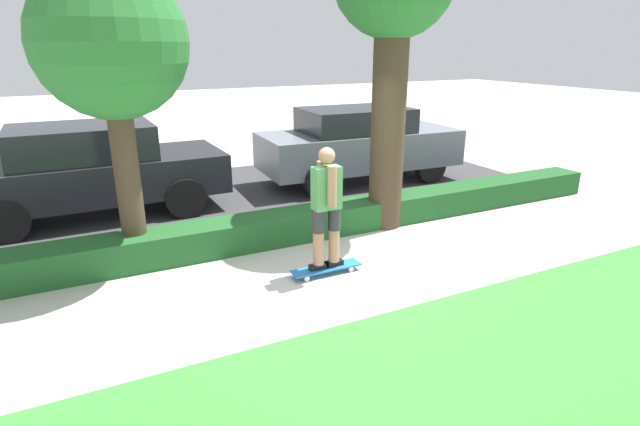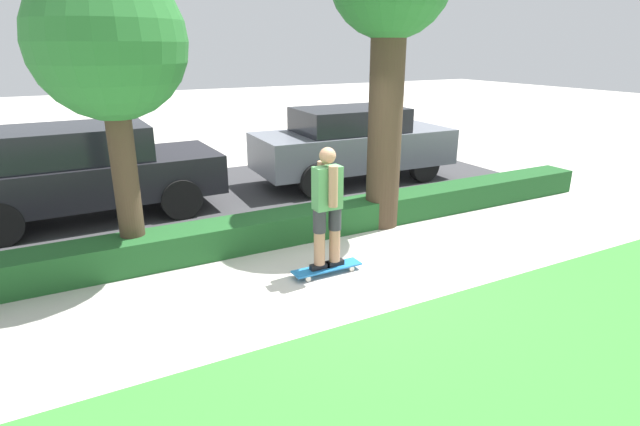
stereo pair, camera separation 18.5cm
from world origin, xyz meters
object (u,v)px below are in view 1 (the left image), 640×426
skateboard (326,268)px  tree_near (111,47)px  skater_person (326,206)px  parked_car_front (92,169)px  parked_car_middle (359,143)px

skateboard → tree_near: (-2.21, 1.48, 2.79)m
skater_person → parked_car_front: (-2.56, 3.99, -0.11)m
parked_car_front → skater_person: bearing=-58.5°
skater_person → parked_car_middle: 4.84m
skateboard → parked_car_front: 4.81m
skateboard → tree_near: 3.85m
parked_car_front → parked_car_middle: bearing=-1.7°
skateboard → parked_car_middle: size_ratio=0.22×
skateboard → parked_car_front: (-2.56, 3.99, 0.76)m
skateboard → parked_car_front: bearing=122.7°
tree_near → parked_car_middle: size_ratio=0.88×
skateboard → tree_near: bearing=146.1°
parked_car_front → parked_car_middle: parked_car_middle is taller
skateboard → parked_car_front: parked_car_front is taller
parked_car_middle → tree_near: bearing=-151.5°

